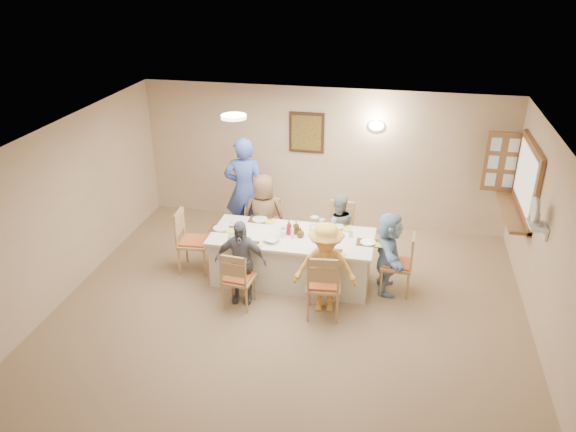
% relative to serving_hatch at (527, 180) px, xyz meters
% --- Properties ---
extents(ground, '(7.00, 7.00, 0.00)m').
position_rel_serving_hatch_xyz_m(ground, '(-3.21, -2.40, -1.50)').
color(ground, '#9B7552').
extents(room_walls, '(7.00, 7.00, 7.00)m').
position_rel_serving_hatch_xyz_m(room_walls, '(-3.21, -2.40, 0.01)').
color(room_walls, beige).
rests_on(room_walls, ground).
extents(wall_picture, '(0.62, 0.05, 0.72)m').
position_rel_serving_hatch_xyz_m(wall_picture, '(-3.51, 1.06, 0.20)').
color(wall_picture, '#362112').
rests_on(wall_picture, room_walls).
extents(wall_sconce, '(0.26, 0.09, 0.18)m').
position_rel_serving_hatch_xyz_m(wall_sconce, '(-2.31, 1.04, 0.40)').
color(wall_sconce, white).
rests_on(wall_sconce, room_walls).
extents(ceiling_light, '(0.36, 0.36, 0.05)m').
position_rel_serving_hatch_xyz_m(ceiling_light, '(-4.21, -0.90, 0.97)').
color(ceiling_light, white).
rests_on(ceiling_light, room_walls).
extents(serving_hatch, '(0.06, 1.50, 1.15)m').
position_rel_serving_hatch_xyz_m(serving_hatch, '(0.00, 0.00, 0.00)').
color(serving_hatch, brown).
rests_on(serving_hatch, room_walls).
extents(hatch_sill, '(0.30, 1.50, 0.05)m').
position_rel_serving_hatch_xyz_m(hatch_sill, '(-0.12, 0.00, -0.53)').
color(hatch_sill, brown).
rests_on(hatch_sill, room_walls).
extents(shutter_door, '(0.55, 0.04, 1.00)m').
position_rel_serving_hatch_xyz_m(shutter_door, '(-0.26, 0.76, 0.00)').
color(shutter_door, brown).
rests_on(shutter_door, room_walls).
extents(fan_shelf, '(0.22, 0.36, 0.03)m').
position_rel_serving_hatch_xyz_m(fan_shelf, '(-0.08, -1.35, -0.10)').
color(fan_shelf, white).
rests_on(fan_shelf, room_walls).
extents(desk_fan, '(0.30, 0.30, 0.28)m').
position_rel_serving_hatch_xyz_m(desk_fan, '(-0.11, -1.35, 0.05)').
color(desk_fan, '#A5A5A8').
rests_on(desk_fan, fan_shelf).
extents(dining_table, '(2.41, 1.02, 0.76)m').
position_rel_serving_hatch_xyz_m(dining_table, '(-3.34, -1.05, -1.12)').
color(dining_table, white).
rests_on(dining_table, ground).
extents(chair_back_left, '(0.51, 0.51, 0.92)m').
position_rel_serving_hatch_xyz_m(chair_back_left, '(-3.94, -0.25, -1.04)').
color(chair_back_left, tan).
rests_on(chair_back_left, ground).
extents(chair_back_right, '(0.51, 0.51, 0.95)m').
position_rel_serving_hatch_xyz_m(chair_back_right, '(-2.74, -0.25, -1.02)').
color(chair_back_right, tan).
rests_on(chair_back_right, ground).
extents(chair_front_left, '(0.46, 0.46, 0.89)m').
position_rel_serving_hatch_xyz_m(chair_front_left, '(-3.94, -1.85, -1.06)').
color(chair_front_left, tan).
rests_on(chair_front_left, ground).
extents(chair_front_right, '(0.53, 0.53, 1.00)m').
position_rel_serving_hatch_xyz_m(chair_front_right, '(-2.74, -1.85, -1.00)').
color(chair_front_right, tan).
rests_on(chair_front_right, ground).
extents(chair_left_end, '(0.52, 0.52, 1.01)m').
position_rel_serving_hatch_xyz_m(chair_left_end, '(-4.89, -1.05, -1.00)').
color(chair_left_end, tan).
rests_on(chair_left_end, ground).
extents(chair_right_end, '(0.47, 0.47, 0.95)m').
position_rel_serving_hatch_xyz_m(chair_right_end, '(-1.79, -1.05, -1.02)').
color(chair_right_end, tan).
rests_on(chair_right_end, ground).
extents(diner_back_left, '(0.80, 0.62, 1.41)m').
position_rel_serving_hatch_xyz_m(diner_back_left, '(-3.94, -0.37, -0.80)').
color(diner_back_left, brown).
rests_on(diner_back_left, ground).
extents(diner_back_right, '(0.75, 0.68, 1.19)m').
position_rel_serving_hatch_xyz_m(diner_back_right, '(-2.74, -0.37, -0.91)').
color(diner_back_right, gray).
rests_on(diner_back_right, ground).
extents(diner_front_left, '(0.78, 0.40, 1.26)m').
position_rel_serving_hatch_xyz_m(diner_front_left, '(-3.94, -1.73, -0.87)').
color(diner_front_left, slate).
rests_on(diner_front_left, ground).
extents(diner_front_right, '(0.98, 0.70, 1.34)m').
position_rel_serving_hatch_xyz_m(diner_front_right, '(-2.74, -1.73, -0.83)').
color(diner_front_right, '#FDB84F').
rests_on(diner_front_right, ground).
extents(diner_right_end, '(1.24, 0.61, 1.26)m').
position_rel_serving_hatch_xyz_m(diner_right_end, '(-1.92, -1.05, -0.87)').
color(diner_right_end, '#91B9DE').
rests_on(diner_right_end, ground).
extents(caregiver, '(0.82, 0.66, 1.85)m').
position_rel_serving_hatch_xyz_m(caregiver, '(-4.39, 0.10, -0.57)').
color(caregiver, '#405AB8').
rests_on(caregiver, ground).
extents(placemat_fl, '(0.37, 0.27, 0.01)m').
position_rel_serving_hatch_xyz_m(placemat_fl, '(-3.94, -1.47, -0.74)').
color(placemat_fl, '#472B19').
rests_on(placemat_fl, dining_table).
extents(plate_fl, '(0.26, 0.26, 0.02)m').
position_rel_serving_hatch_xyz_m(plate_fl, '(-3.94, -1.47, -0.73)').
color(plate_fl, white).
rests_on(plate_fl, dining_table).
extents(napkin_fl, '(0.14, 0.14, 0.01)m').
position_rel_serving_hatch_xyz_m(napkin_fl, '(-3.76, -1.52, -0.73)').
color(napkin_fl, '#CCDE2E').
rests_on(napkin_fl, dining_table).
extents(placemat_fr, '(0.38, 0.28, 0.01)m').
position_rel_serving_hatch_xyz_m(placemat_fr, '(-2.74, -1.47, -0.74)').
color(placemat_fr, '#472B19').
rests_on(placemat_fr, dining_table).
extents(plate_fr, '(0.24, 0.24, 0.01)m').
position_rel_serving_hatch_xyz_m(plate_fr, '(-2.74, -1.47, -0.73)').
color(plate_fr, white).
rests_on(plate_fr, dining_table).
extents(napkin_fr, '(0.14, 0.14, 0.01)m').
position_rel_serving_hatch_xyz_m(napkin_fr, '(-2.56, -1.52, -0.73)').
color(napkin_fr, '#CCDE2E').
rests_on(napkin_fr, dining_table).
extents(placemat_bl, '(0.34, 0.26, 0.01)m').
position_rel_serving_hatch_xyz_m(placemat_bl, '(-3.94, -0.63, -0.74)').
color(placemat_bl, '#472B19').
rests_on(placemat_bl, dining_table).
extents(plate_bl, '(0.24, 0.24, 0.02)m').
position_rel_serving_hatch_xyz_m(plate_bl, '(-3.94, -0.63, -0.73)').
color(plate_bl, white).
rests_on(plate_bl, dining_table).
extents(napkin_bl, '(0.14, 0.14, 0.01)m').
position_rel_serving_hatch_xyz_m(napkin_bl, '(-3.76, -0.68, -0.73)').
color(napkin_bl, '#CCDE2E').
rests_on(napkin_bl, dining_table).
extents(placemat_br, '(0.33, 0.25, 0.01)m').
position_rel_serving_hatch_xyz_m(placemat_br, '(-2.74, -0.63, -0.74)').
color(placemat_br, '#472B19').
rests_on(placemat_br, dining_table).
extents(plate_br, '(0.23, 0.23, 0.01)m').
position_rel_serving_hatch_xyz_m(plate_br, '(-2.74, -0.63, -0.73)').
color(plate_br, white).
rests_on(plate_br, dining_table).
extents(napkin_br, '(0.14, 0.14, 0.01)m').
position_rel_serving_hatch_xyz_m(napkin_br, '(-2.56, -0.68, -0.73)').
color(napkin_br, '#CCDE2E').
rests_on(napkin_br, dining_table).
extents(placemat_le, '(0.34, 0.25, 0.01)m').
position_rel_serving_hatch_xyz_m(placemat_le, '(-4.44, -1.05, -0.74)').
color(placemat_le, '#472B19').
rests_on(placemat_le, dining_table).
extents(plate_le, '(0.24, 0.24, 0.02)m').
position_rel_serving_hatch_xyz_m(plate_le, '(-4.44, -1.05, -0.73)').
color(plate_le, white).
rests_on(plate_le, dining_table).
extents(napkin_le, '(0.15, 0.15, 0.01)m').
position_rel_serving_hatch_xyz_m(napkin_le, '(-4.26, -1.10, -0.73)').
color(napkin_le, '#CCDE2E').
rests_on(napkin_le, dining_table).
extents(placemat_re, '(0.33, 0.25, 0.01)m').
position_rel_serving_hatch_xyz_m(placemat_re, '(-2.22, -1.05, -0.74)').
color(placemat_re, '#472B19').
rests_on(placemat_re, dining_table).
extents(plate_re, '(0.22, 0.22, 0.01)m').
position_rel_serving_hatch_xyz_m(plate_re, '(-2.22, -1.05, -0.73)').
color(plate_re, white).
rests_on(plate_re, dining_table).
extents(napkin_re, '(0.14, 0.14, 0.01)m').
position_rel_serving_hatch_xyz_m(napkin_re, '(-2.04, -1.10, -0.73)').
color(napkin_re, '#CCDE2E').
rests_on(napkin_re, dining_table).
extents(teacup_a, '(0.19, 0.19, 0.09)m').
position_rel_serving_hatch_xyz_m(teacup_a, '(-4.16, -1.39, -0.69)').
color(teacup_a, white).
rests_on(teacup_a, dining_table).
extents(teacup_b, '(0.13, 0.13, 0.08)m').
position_rel_serving_hatch_xyz_m(teacup_b, '(-2.97, -0.57, -0.70)').
color(teacup_b, white).
rests_on(teacup_b, dining_table).
extents(bowl_a, '(0.36, 0.36, 0.06)m').
position_rel_serving_hatch_xyz_m(bowl_a, '(-3.59, -1.30, -0.71)').
color(bowl_a, white).
rests_on(bowl_a, dining_table).
extents(bowl_b, '(0.34, 0.34, 0.07)m').
position_rel_serving_hatch_xyz_m(bowl_b, '(-3.01, -0.81, -0.71)').
color(bowl_b, white).
rests_on(bowl_b, dining_table).
extents(condiment_ketchup, '(0.14, 0.14, 0.23)m').
position_rel_serving_hatch_xyz_m(condiment_ketchup, '(-3.39, -1.02, -0.63)').
color(condiment_ketchup, '#B10F23').
rests_on(condiment_ketchup, dining_table).
extents(condiment_brown, '(0.14, 0.14, 0.20)m').
position_rel_serving_hatch_xyz_m(condiment_brown, '(-3.29, -0.97, -0.64)').
color(condiment_brown, '#503415').
rests_on(condiment_brown, dining_table).
extents(condiment_malt, '(0.12, 0.12, 0.15)m').
position_rel_serving_hatch_xyz_m(condiment_malt, '(-3.21, -1.07, -0.67)').
color(condiment_malt, '#503415').
rests_on(condiment_malt, dining_table).
extents(drinking_glass, '(0.07, 0.07, 0.11)m').
position_rel_serving_hatch_xyz_m(drinking_glass, '(-3.49, -1.00, -0.68)').
color(drinking_glass, silver).
rests_on(drinking_glass, dining_table).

